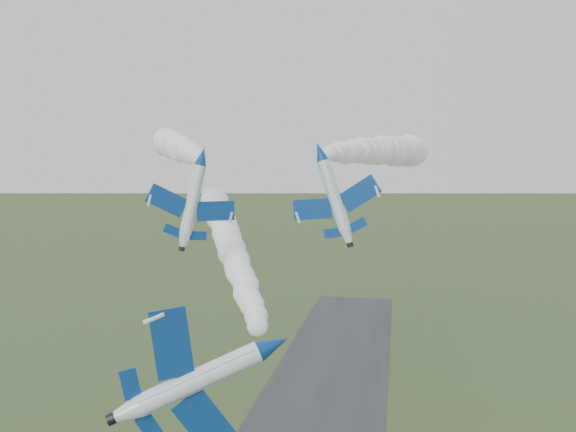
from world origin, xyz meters
name	(u,v)px	position (x,y,z in m)	size (l,w,h in m)	color
jet_lead	(274,345)	(4.60, -3.16, 30.14)	(7.31, 13.63, 10.94)	white
smoke_trail_jet_lead	(228,239)	(-9.60, 36.06, 33.38)	(4.85, 75.57, 4.85)	white
jet_pair_left	(202,156)	(-7.19, 17.17, 44.42)	(9.28, 10.93, 3.32)	white
smoke_trail_jet_pair_left	(177,147)	(-22.08, 51.28, 46.43)	(5.35, 69.68, 5.35)	white
jet_pair_right	(320,152)	(5.31, 18.11, 44.89)	(9.23, 11.53, 3.77)	white
smoke_trail_jet_pair_right	(382,151)	(10.95, 52.37, 45.70)	(5.86, 65.04, 5.86)	white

